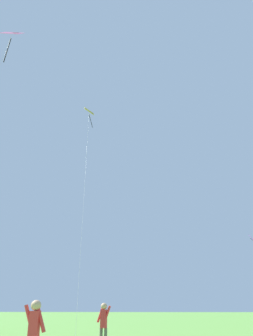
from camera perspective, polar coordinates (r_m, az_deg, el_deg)
kite_pink_low at (r=38.76m, az=-18.56°, el=18.85°), size 2.42×6.56×28.23m
kite_yellow_diamond at (r=38.06m, az=-6.13°, el=7.66°), size 3.14×12.44×22.47m
person_far_back at (r=9.25m, az=-14.87°, el=-24.46°), size 0.58×0.24×1.79m
person_near_tree at (r=15.07m, az=-3.74°, el=-23.79°), size 0.59×0.25×1.82m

